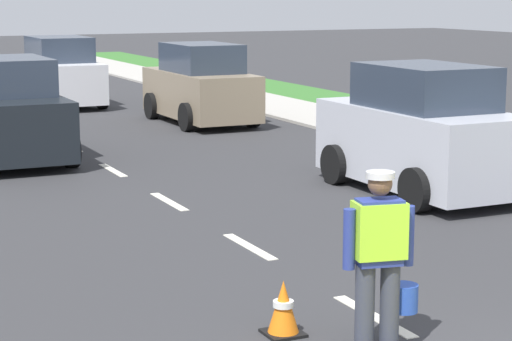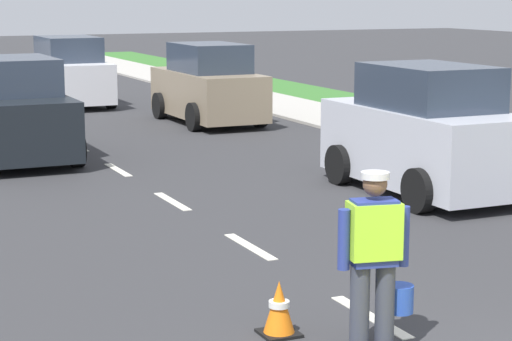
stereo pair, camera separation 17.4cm
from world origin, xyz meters
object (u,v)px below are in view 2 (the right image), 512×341
object	(u,v)px
traffic_cone_near	(279,308)
car_parked_far	(208,86)
road_worker	(376,253)
car_oncoming_lead	(14,113)
car_outgoing_far	(69,74)
car_parked_curbside	(425,134)

from	to	relation	value
traffic_cone_near	car_parked_far	world-z (taller)	car_parked_far
road_worker	car_parked_far	distance (m)	15.86
traffic_cone_near	car_oncoming_lead	world-z (taller)	car_oncoming_lead
traffic_cone_near	car_outgoing_far	size ratio (longest dim) A/B	0.13
car_oncoming_lead	car_parked_curbside	distance (m)	8.11
road_worker	car_outgoing_far	world-z (taller)	car_outgoing_far
car_oncoming_lead	car_parked_curbside	size ratio (longest dim) A/B	1.03
car_outgoing_far	car_parked_curbside	size ratio (longest dim) A/B	1.05
car_parked_curbside	car_parked_far	size ratio (longest dim) A/B	0.96
road_worker	traffic_cone_near	distance (m)	1.16
traffic_cone_near	car_parked_curbside	bearing A→B (deg)	44.93
traffic_cone_near	car_oncoming_lead	bearing A→B (deg)	92.21
car_oncoming_lead	car_parked_far	bearing A→B (deg)	32.68
car_outgoing_far	car_parked_curbside	bearing A→B (deg)	-81.17
road_worker	traffic_cone_near	bearing A→B (deg)	129.36
traffic_cone_near	car_parked_far	bearing A→B (deg)	70.94
traffic_cone_near	car_parked_curbside	distance (m)	7.13
traffic_cone_near	car_outgoing_far	world-z (taller)	car_outgoing_far
car_oncoming_lead	car_parked_far	world-z (taller)	car_oncoming_lead
traffic_cone_near	car_oncoming_lead	distance (m)	11.04
car_outgoing_far	car_parked_far	size ratio (longest dim) A/B	1.01
car_oncoming_lead	car_outgoing_far	bearing A→B (deg)	70.02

